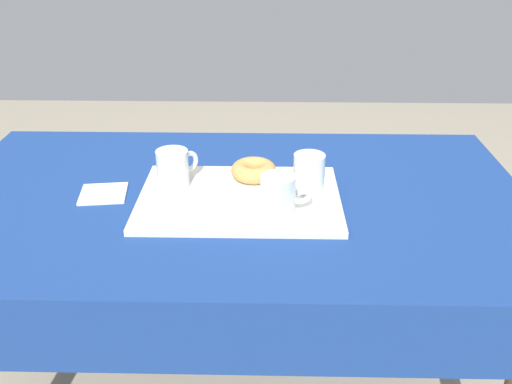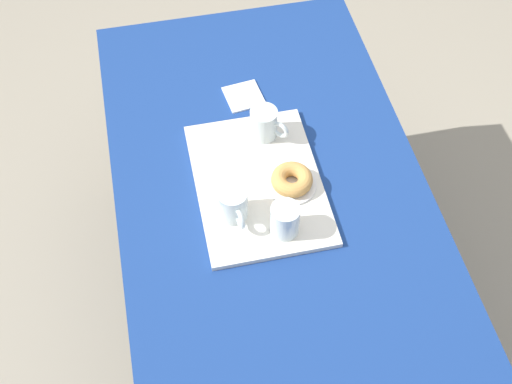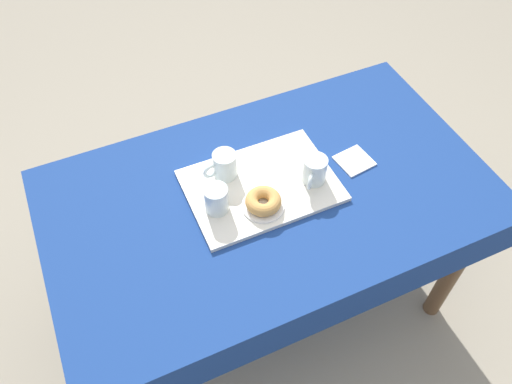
% 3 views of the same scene
% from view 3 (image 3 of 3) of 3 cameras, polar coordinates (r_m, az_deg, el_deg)
% --- Properties ---
extents(ground_plane, '(6.00, 6.00, 0.00)m').
position_cam_3_polar(ground_plane, '(2.24, 1.16, -11.83)').
color(ground_plane, gray).
extents(dining_table, '(1.42, 0.83, 0.73)m').
position_cam_3_polar(dining_table, '(1.71, 1.49, -2.30)').
color(dining_table, navy).
rests_on(dining_table, ground).
extents(serving_tray, '(0.47, 0.33, 0.02)m').
position_cam_3_polar(serving_tray, '(1.63, 0.57, 0.73)').
color(serving_tray, silver).
rests_on(serving_tray, dining_table).
extents(tea_mug_left, '(0.10, 0.10, 0.09)m').
position_cam_3_polar(tea_mug_left, '(1.61, 6.52, 2.36)').
color(tea_mug_left, silver).
rests_on(tea_mug_left, serving_tray).
extents(tea_mug_right, '(0.12, 0.08, 0.09)m').
position_cam_3_polar(tea_mug_right, '(1.62, -3.55, 2.95)').
color(tea_mug_right, silver).
rests_on(tea_mug_right, serving_tray).
extents(water_glass_near, '(0.07, 0.07, 0.09)m').
position_cam_3_polar(water_glass_near, '(1.54, -4.48, -0.82)').
color(water_glass_near, silver).
rests_on(water_glass_near, serving_tray).
extents(donut_plate_left, '(0.13, 0.13, 0.01)m').
position_cam_3_polar(donut_plate_left, '(1.57, 0.81, -1.53)').
color(donut_plate_left, white).
rests_on(donut_plate_left, serving_tray).
extents(sugar_donut_left, '(0.11, 0.11, 0.04)m').
position_cam_3_polar(sugar_donut_left, '(1.55, 0.82, -1.01)').
color(sugar_donut_left, tan).
rests_on(sugar_donut_left, donut_plate_left).
extents(paper_napkin, '(0.12, 0.12, 0.01)m').
position_cam_3_polar(paper_napkin, '(1.74, 10.88, 3.43)').
color(paper_napkin, white).
rests_on(paper_napkin, dining_table).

